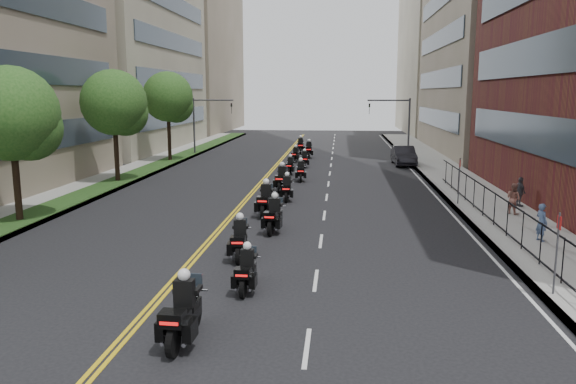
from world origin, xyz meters
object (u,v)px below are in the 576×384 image
at_px(motorcycle_2, 240,241).
at_px(pedestrian_a, 541,222).
at_px(motorcycle_8, 290,166).
at_px(motorcycle_12, 301,146).
at_px(motorcycle_1, 247,272).
at_px(motorcycle_4, 266,201).
at_px(motorcycle_6, 282,180).
at_px(motorcycle_5, 287,189).
at_px(motorcycle_9, 305,160).
at_px(motorcycle_3, 274,217).
at_px(motorcycle_11, 309,150).
at_px(pedestrian_b, 513,198).
at_px(motorcycle_10, 295,155).
at_px(pedestrian_c, 520,192).
at_px(parked_sedan, 404,156).
at_px(motorcycle_0, 183,314).
at_px(motorcycle_7, 301,172).

xyz_separation_m(motorcycle_2, pedestrian_a, (11.88, 3.11, 0.24)).
relative_size(motorcycle_8, motorcycle_12, 0.83).
distance_m(motorcycle_1, motorcycle_8, 25.42).
relative_size(motorcycle_4, motorcycle_6, 1.03).
distance_m(motorcycle_1, motorcycle_12, 40.27).
bearing_deg(motorcycle_8, motorcycle_5, -84.08).
xyz_separation_m(motorcycle_9, motorcycle_12, (-1.08, 10.64, 0.12)).
height_order(motorcycle_3, motorcycle_11, motorcycle_11).
bearing_deg(pedestrian_b, motorcycle_5, 41.25).
bearing_deg(motorcycle_10, motorcycle_8, -83.26).
relative_size(pedestrian_b, pedestrian_c, 0.99).
xyz_separation_m(motorcycle_2, motorcycle_8, (-0.06, 22.02, -0.08)).
bearing_deg(parked_sedan, motorcycle_0, -105.89).
relative_size(motorcycle_3, motorcycle_6, 0.97).
xyz_separation_m(motorcycle_0, motorcycle_5, (0.80, 18.77, -0.08)).
distance_m(motorcycle_12, parked_sedan, 12.63).
relative_size(motorcycle_9, pedestrian_c, 1.34).
height_order(motorcycle_3, motorcycle_10, motorcycle_3).
distance_m(motorcycle_6, pedestrian_c, 13.90).
distance_m(motorcycle_3, motorcycle_4, 3.41).
relative_size(motorcycle_5, pedestrian_c, 1.42).
relative_size(motorcycle_5, pedestrian_a, 1.44).
height_order(motorcycle_2, motorcycle_12, motorcycle_12).
bearing_deg(pedestrian_c, motorcycle_0, 129.77).
bearing_deg(parked_sedan, motorcycle_2, -109.11).
distance_m(motorcycle_4, pedestrian_c, 13.55).
bearing_deg(parked_sedan, motorcycle_1, -105.95).
bearing_deg(motorcycle_4, pedestrian_c, 14.16).
bearing_deg(motorcycle_10, parked_sedan, -2.70).
bearing_deg(motorcycle_5, parked_sedan, 61.60).
distance_m(motorcycle_3, motorcycle_10, 25.64).
relative_size(motorcycle_3, pedestrian_c, 1.53).
xyz_separation_m(motorcycle_3, motorcycle_4, (-0.81, 3.31, 0.04)).
relative_size(motorcycle_4, pedestrian_b, 1.63).
xyz_separation_m(motorcycle_8, motorcycle_11, (0.80, 11.14, 0.10)).
relative_size(motorcycle_10, pedestrian_c, 1.33).
relative_size(motorcycle_2, pedestrian_b, 1.51).
relative_size(motorcycle_7, motorcycle_8, 1.07).
bearing_deg(motorcycle_0, motorcycle_4, 91.74).
xyz_separation_m(motorcycle_2, motorcycle_7, (0.96, 18.88, -0.04)).
bearing_deg(motorcycle_12, motorcycle_1, -92.64).
bearing_deg(motorcycle_2, motorcycle_6, 85.10).
height_order(motorcycle_9, pedestrian_c, pedestrian_c).
distance_m(motorcycle_5, motorcycle_9, 14.65).
bearing_deg(motorcycle_6, motorcycle_2, -86.51).
bearing_deg(pedestrian_a, motorcycle_9, 3.63).
distance_m(motorcycle_1, motorcycle_4, 10.89).
distance_m(motorcycle_2, motorcycle_11, 33.17).
xyz_separation_m(motorcycle_4, pedestrian_c, (13.24, 2.84, 0.20)).
bearing_deg(motorcycle_3, motorcycle_1, -84.10).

